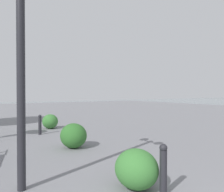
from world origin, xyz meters
TOP-DOWN VIEW (x-y plane):
  - lamppost at (3.80, 1.06)m, footprint 0.98×0.28m
  - bollard_near at (2.38, -0.85)m, footprint 0.13×0.13m
  - bollard_mid at (8.69, -0.55)m, footprint 0.13×0.13m
  - shrub_low at (9.90, -1.34)m, footprint 0.78×0.70m
  - shrub_round at (6.00, -0.83)m, footprint 0.87×0.78m
  - shrub_wide at (2.79, -0.63)m, footprint 0.81×0.73m

SIDE VIEW (x-z plane):
  - shrub_low at x=9.90m, z-range 0.00..0.66m
  - shrub_wide at x=2.79m, z-range 0.00..0.69m
  - shrub_round at x=6.00m, z-range 0.00..0.74m
  - bollard_mid at x=8.69m, z-range 0.02..0.81m
  - bollard_near at x=2.38m, z-range 0.02..0.85m
  - lamppost at x=3.80m, z-range 0.67..4.70m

